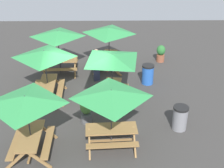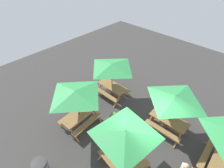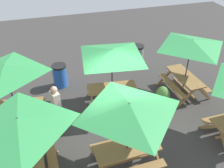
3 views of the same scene
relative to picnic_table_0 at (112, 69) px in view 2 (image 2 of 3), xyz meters
name	(u,v)px [view 2 (image 2 of 3)]	position (x,y,z in m)	size (l,w,h in m)	color
ground_plane	(144,145)	(3.47, -1.47, -1.99)	(24.00, 24.00, 0.00)	#3D3A38
picnic_table_0	(112,69)	(0.00, 0.00, 0.00)	(2.04, 2.04, 2.34)	olive
picnic_table_1	(125,136)	(3.33, -2.81, 0.00)	(2.80, 2.80, 2.34)	olive
picnic_table_3	(174,101)	(3.73, 0.05, 0.00)	(2.07, 2.07, 2.34)	olive
picnic_table_4	(76,96)	(0.35, -2.74, 0.00)	(2.11, 2.11, 2.34)	olive
potted_plant_1	(114,121)	(1.81, -1.77, -1.38)	(0.48, 0.48, 1.17)	#59595B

